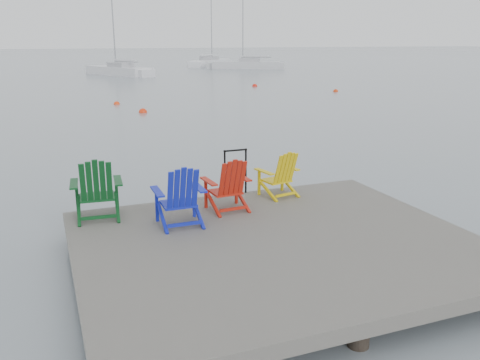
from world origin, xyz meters
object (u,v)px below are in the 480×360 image
object	(u,v)px
chair_green	(97,188)
sailboat_mid	(211,63)
buoy_c	(336,92)
buoy_d	(255,86)
handrail	(235,167)
sailboat_far	(246,66)
chair_red	(228,184)
chair_yellow	(280,174)
chair_blue	(180,195)
buoy_a	(143,113)
buoy_b	(117,104)
sailboat_near	(119,71)

from	to	relation	value
chair_green	sailboat_mid	bearing A→B (deg)	75.06
buoy_c	buoy_d	bearing A→B (deg)	122.70
handrail	sailboat_far	distance (m)	53.42
chair_red	chair_yellow	size ratio (longest dim) A/B	1.07
handrail	buoy_d	distance (m)	29.33
chair_green	chair_yellow	world-z (taller)	chair_green
chair_red	chair_blue	bearing A→B (deg)	-160.58
buoy_a	buoy_b	bearing A→B (deg)	100.73
handrail	buoy_d	size ratio (longest dim) A/B	2.30
sailboat_mid	buoy_b	bearing A→B (deg)	-73.97
chair_blue	sailboat_near	size ratio (longest dim) A/B	0.09
sailboat_mid	chair_red	bearing A→B (deg)	-66.54
chair_green	buoy_b	bearing A→B (deg)	86.08
chair_red	chair_yellow	xyz separation A→B (m)	(1.23, 0.44, -0.03)
chair_red	buoy_d	distance (m)	30.34
sailboat_far	buoy_c	bearing A→B (deg)	-162.65
buoy_d	buoy_b	bearing A→B (deg)	-147.27
buoy_a	buoy_c	xyz separation A→B (m)	(14.25, 5.43, 0.00)
chair_green	chair_yellow	distance (m)	3.43
sailboat_mid	sailboat_near	bearing A→B (deg)	-94.55
chair_yellow	buoy_b	xyz separation A→B (m)	(-0.26, 19.99, -0.95)
chair_red	sailboat_near	size ratio (longest dim) A/B	0.08
sailboat_near	sailboat_mid	bearing A→B (deg)	18.47
chair_yellow	buoy_d	bearing A→B (deg)	56.79
buoy_b	buoy_c	xyz separation A→B (m)	(14.96, 1.66, 0.00)
buoy_b	buoy_d	size ratio (longest dim) A/B	0.86
chair_blue	sailboat_far	size ratio (longest dim) A/B	0.09
buoy_d	chair_yellow	bearing A→B (deg)	-112.13
sailboat_far	buoy_a	distance (m)	38.70
handrail	sailboat_near	distance (m)	43.59
buoy_b	buoy_a	bearing A→B (deg)	-79.27
chair_green	chair_red	distance (m)	2.25
buoy_b	buoy_c	world-z (taller)	buoy_c
chair_red	chair_green	bearing A→B (deg)	165.62
chair_green	buoy_d	world-z (taller)	chair_green
chair_blue	chair_red	bearing A→B (deg)	24.16
sailboat_near	buoy_a	distance (m)	27.79
sailboat_mid	buoy_c	world-z (taller)	sailboat_mid
handrail	sailboat_mid	size ratio (longest dim) A/B	0.07
buoy_a	buoy_b	size ratio (longest dim) A/B	1.24
buoy_b	sailboat_near	bearing A→B (deg)	81.18
buoy_a	sailboat_mid	bearing A→B (deg)	67.50
sailboat_mid	buoy_b	distance (m)	41.50
chair_green	chair_blue	distance (m)	1.48
chair_blue	buoy_b	size ratio (longest dim) A/B	3.05
sailboat_near	sailboat_mid	xyz separation A→B (m)	(14.09, 13.62, -0.00)
chair_yellow	chair_blue	bearing A→B (deg)	-169.86
buoy_d	buoy_c	bearing A→B (deg)	-57.30
sailboat_mid	chair_yellow	bearing A→B (deg)	-65.55
chair_yellow	buoy_d	xyz separation A→B (m)	(11.09, 27.28, -0.95)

